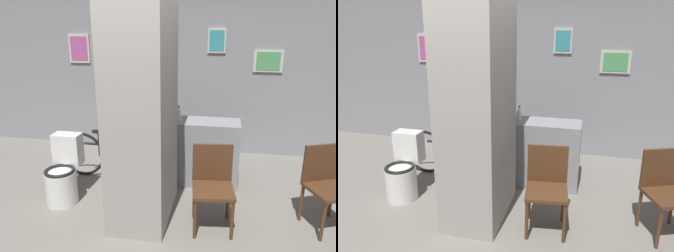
{
  "view_description": "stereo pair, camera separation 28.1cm",
  "coord_description": "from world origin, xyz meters",
  "views": [
    {
      "loc": [
        0.87,
        -2.73,
        2.13
      ],
      "look_at": [
        0.22,
        0.91,
        0.95
      ],
      "focal_mm": 35.0,
      "sensor_mm": 36.0,
      "label": 1
    },
    {
      "loc": [
        1.15,
        -2.67,
        2.13
      ],
      "look_at": [
        0.22,
        0.91,
        0.95
      ],
      "focal_mm": 35.0,
      "sensor_mm": 36.0,
      "label": 2
    }
  ],
  "objects": [
    {
      "name": "pillar_center",
      "position": [
        0.02,
        0.51,
        1.3
      ],
      "size": [
        0.63,
        1.03,
        2.6
      ],
      "color": "gray",
      "rests_on": "ground_plane"
    },
    {
      "name": "bottle_tall",
      "position": [
        0.17,
        1.41,
        0.99
      ],
      "size": [
        0.08,
        0.08,
        0.29
      ],
      "color": "olive",
      "rests_on": "counter_shelf"
    },
    {
      "name": "counter_shelf",
      "position": [
        0.38,
        1.42,
        0.44
      ],
      "size": [
        1.42,
        0.44,
        0.88
      ],
      "color": "gray",
      "rests_on": "ground_plane"
    },
    {
      "name": "bicycle",
      "position": [
        -0.57,
        1.33,
        0.34
      ],
      "size": [
        1.69,
        0.42,
        0.7
      ],
      "color": "black",
      "rests_on": "ground_plane"
    },
    {
      "name": "bottle_short",
      "position": [
        0.28,
        1.37,
        0.96
      ],
      "size": [
        0.06,
        0.06,
        0.21
      ],
      "color": "silver",
      "rests_on": "counter_shelf"
    },
    {
      "name": "chair_by_doorway",
      "position": [
        1.98,
        0.64,
        0.5
      ],
      "size": [
        0.56,
        0.56,
        0.89
      ],
      "rotation": [
        0.0,
        0.0,
        0.38
      ],
      "color": "#4C2D19",
      "rests_on": "ground_plane"
    },
    {
      "name": "wall_back",
      "position": [
        0.0,
        2.63,
        1.3
      ],
      "size": [
        8.0,
        0.09,
        2.6
      ],
      "color": "gray",
      "rests_on": "ground_plane"
    },
    {
      "name": "ground_plane",
      "position": [
        0.0,
        0.0,
        0.0
      ],
      "size": [
        14.0,
        14.0,
        0.0
      ],
      "primitive_type": "plane",
      "color": "slate"
    },
    {
      "name": "toilet",
      "position": [
        -1.04,
        0.64,
        0.34
      ],
      "size": [
        0.38,
        0.54,
        0.81
      ],
      "color": "silver",
      "rests_on": "ground_plane"
    },
    {
      "name": "chair_near_pillar",
      "position": [
        0.79,
        0.43,
        0.5
      ],
      "size": [
        0.48,
        0.48,
        0.89
      ],
      "rotation": [
        0.0,
        0.0,
        0.12
      ],
      "color": "#4C2D19",
      "rests_on": "ground_plane"
    }
  ]
}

